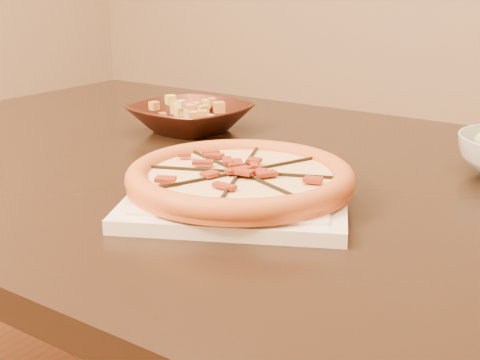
{
  "coord_description": "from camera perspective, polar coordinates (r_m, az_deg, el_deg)",
  "views": [
    {
      "loc": [
        0.77,
        -0.87,
        1.05
      ],
      "look_at": [
        0.31,
        -0.17,
        0.78
      ],
      "focal_mm": 50.0,
      "sensor_mm": 36.0,
      "label": 1
    }
  ],
  "objects": [
    {
      "name": "pizza",
      "position": [
        0.88,
        -0.0,
        0.25
      ],
      "size": [
        0.3,
        0.3,
        0.03
      ],
      "color": "#C16325",
      "rests_on": "plate"
    },
    {
      "name": "mixed_dish",
      "position": [
        1.27,
        -4.3,
        7.09
      ],
      "size": [
        0.11,
        0.11,
        0.03
      ],
      "color": "#D2BA7E",
      "rests_on": "bronze_bowl"
    },
    {
      "name": "dining_table",
      "position": [
        1.1,
        -0.61,
        -3.14
      ],
      "size": [
        1.54,
        1.02,
        0.75
      ],
      "color": "black",
      "rests_on": "floor"
    },
    {
      "name": "bronze_bowl",
      "position": [
        1.27,
        -4.23,
        5.32
      ],
      "size": [
        0.23,
        0.23,
        0.05
      ],
      "primitive_type": "imported",
      "rotation": [
        0.0,
        0.0,
        -0.1
      ],
      "color": "#512619",
      "rests_on": "dining_table"
    },
    {
      "name": "plate",
      "position": [
        0.89,
        0.0,
        -1.2
      ],
      "size": [
        0.37,
        0.37,
        0.02
      ],
      "color": "#F0E3D1",
      "rests_on": "dining_table"
    }
  ]
}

